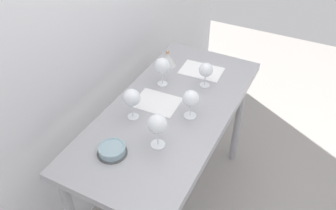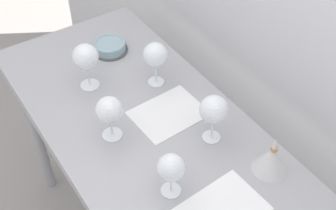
{
  "view_description": "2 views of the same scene",
  "coord_description": "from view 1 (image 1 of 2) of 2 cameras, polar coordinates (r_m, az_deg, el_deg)",
  "views": [
    {
      "loc": [
        -1.35,
        -0.68,
        2.14
      ],
      "look_at": [
        -0.05,
        -0.01,
        0.96
      ],
      "focal_mm": 36.97,
      "sensor_mm": 36.0,
      "label": 1
    },
    {
      "loc": [
        0.96,
        -0.55,
        2.05
      ],
      "look_at": [
        0.07,
        0.05,
        1.01
      ],
      "focal_mm": 48.02,
      "sensor_mm": 36.0,
      "label": 2
    }
  ],
  "objects": [
    {
      "name": "ground_plane",
      "position": [
        2.63,
        0.2,
        -15.87
      ],
      "size": [
        6.0,
        6.0,
        0.0
      ],
      "primitive_type": "plane",
      "color": "gray"
    },
    {
      "name": "back_wall",
      "position": [
        1.98,
        -12.8,
        12.66
      ],
      "size": [
        3.8,
        0.04,
        2.6
      ],
      "primitive_type": "cube",
      "color": "silver",
      "rests_on": "ground_plane"
    },
    {
      "name": "steel_counter",
      "position": [
        2.03,
        0.41,
        -2.87
      ],
      "size": [
        1.4,
        0.65,
        0.9
      ],
      "color": "#9E9EA3",
      "rests_on": "ground_plane"
    },
    {
      "name": "wine_glass_near_center",
      "position": [
        1.84,
        3.79,
        0.98
      ],
      "size": [
        0.09,
        0.09,
        0.17
      ],
      "color": "white",
      "rests_on": "steel_counter"
    },
    {
      "name": "wine_glass_near_left",
      "position": [
        1.65,
        -1.77,
        -3.27
      ],
      "size": [
        0.1,
        0.1,
        0.19
      ],
      "color": "white",
      "rests_on": "steel_counter"
    },
    {
      "name": "wine_glass_far_right",
      "position": [
        2.07,
        -0.96,
        6.42
      ],
      "size": [
        0.1,
        0.1,
        0.18
      ],
      "color": "white",
      "rests_on": "steel_counter"
    },
    {
      "name": "wine_glass_near_right",
      "position": [
        2.09,
        6.25,
        5.7
      ],
      "size": [
        0.09,
        0.09,
        0.16
      ],
      "color": "white",
      "rests_on": "steel_counter"
    },
    {
      "name": "wine_glass_far_left",
      "position": [
        1.83,
        -6.01,
        1.12
      ],
      "size": [
        0.09,
        0.09,
        0.18
      ],
      "color": "white",
      "rests_on": "steel_counter"
    },
    {
      "name": "tasting_sheet_upper",
      "position": [
        2.28,
        5.53,
        5.66
      ],
      "size": [
        0.2,
        0.28,
        0.0
      ],
      "primitive_type": "cube",
      "rotation": [
        0.0,
        0.0,
        0.05
      ],
      "color": "white",
      "rests_on": "steel_counter"
    },
    {
      "name": "tasting_sheet_lower",
      "position": [
        2.0,
        -1.83,
        0.45
      ],
      "size": [
        0.21,
        0.26,
        0.0
      ],
      "primitive_type": "cube",
      "rotation": [
        0.0,
        0.0,
        0.04
      ],
      "color": "white",
      "rests_on": "steel_counter"
    },
    {
      "name": "tasting_bowl",
      "position": [
        1.71,
        -9.23,
        -7.28
      ],
      "size": [
        0.15,
        0.15,
        0.05
      ],
      "color": "#4C4C4C",
      "rests_on": "steel_counter"
    },
    {
      "name": "decanter_funnel",
      "position": [
        2.31,
        -0.1,
        7.63
      ],
      "size": [
        0.12,
        0.12,
        0.14
      ],
      "color": "silver",
      "rests_on": "steel_counter"
    }
  ]
}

